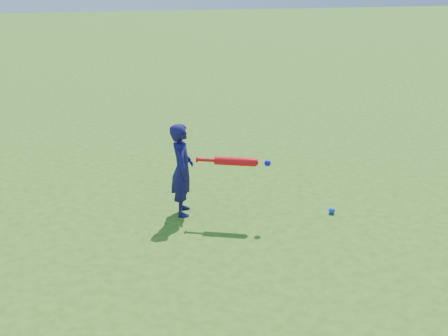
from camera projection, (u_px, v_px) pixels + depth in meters
name	position (u px, v px, depth m)	size (l,w,h in m)	color
ground	(154.00, 206.00, 6.25)	(80.00, 80.00, 0.00)	#306016
child	(182.00, 170.00, 5.87)	(0.41, 0.27, 1.12)	#15104D
ground_ball_blue	(332.00, 211.00, 6.03)	(0.08, 0.08, 0.08)	#0D3AE7
bat_swing	(238.00, 162.00, 5.68)	(0.80, 0.41, 0.10)	red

